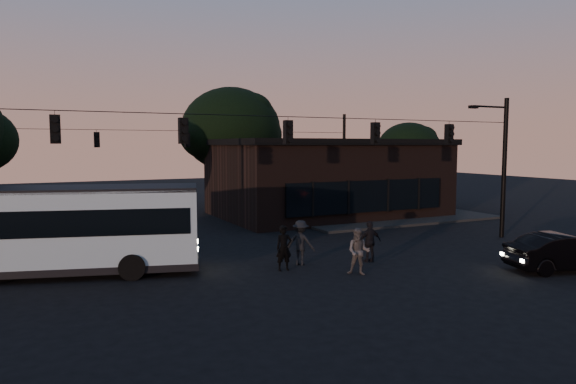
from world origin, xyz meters
name	(u,v)px	position (x,y,z in m)	size (l,w,h in m)	color
ground	(337,283)	(0.00, 0.00, 0.00)	(120.00, 120.00, 0.00)	black
sidewalk_far_right	(377,215)	(12.00, 14.00, 0.07)	(14.00, 10.00, 0.15)	black
building	(327,177)	(9.00, 15.97, 2.71)	(15.40, 10.41, 5.40)	black
tree_behind	(231,130)	(4.00, 22.00, 6.19)	(7.60, 7.60, 9.43)	black
tree_right	(409,150)	(18.00, 18.00, 4.63)	(5.20, 5.20, 6.86)	black
signal_rig_near	(288,158)	(0.00, 4.00, 4.45)	(26.24, 0.30, 7.50)	black
signal_rig_far	(188,156)	(0.00, 20.00, 4.20)	(26.24, 0.30, 7.50)	black
bus	(37,227)	(-9.69, 5.97, 1.91)	(12.38, 5.96, 3.40)	#9FBCCB
car	(565,252)	(9.08, -2.50, 0.75)	(1.60, 4.57, 1.51)	black
pedestrian_a	(284,248)	(-0.89, 2.57, 0.90)	(0.66, 0.43, 1.81)	black
pedestrian_b	(359,252)	(1.40, 0.67, 0.91)	(0.88, 0.69, 1.82)	#4B4644
pedestrian_c	(370,242)	(3.06, 2.27, 0.89)	(1.04, 0.43, 1.77)	black
pedestrian_d	(301,243)	(0.16, 3.12, 0.94)	(1.21, 0.70, 1.88)	black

